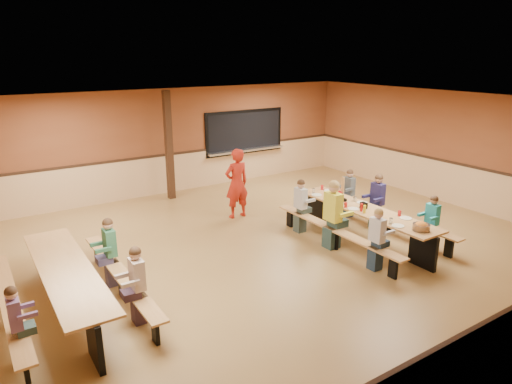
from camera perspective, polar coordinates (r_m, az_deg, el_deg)
ground at (r=9.60m, az=1.10°, el=-7.26°), size 12.00×12.00×0.00m
room_envelope at (r=9.33m, az=1.12°, el=-3.40°), size 12.04×10.04×3.02m
kitchen_pass_through at (r=14.54m, az=-1.41°, el=7.28°), size 2.78×0.28×1.38m
structural_post at (r=12.79m, az=-10.84°, el=5.68°), size 0.18×0.18×3.00m
cafeteria_table_main at (r=10.15m, az=13.33°, el=-3.16°), size 1.91×3.70×0.74m
cafeteria_table_second at (r=7.85m, az=-22.52°, el=-10.22°), size 1.91×3.70×0.74m
seated_child_white_left at (r=8.85m, az=14.84°, el=-5.78°), size 0.37×0.30×1.20m
seated_adult_yellow at (r=9.60m, az=9.56°, el=-2.88°), size 0.48×0.39×1.44m
seated_child_grey_left at (r=10.39m, az=5.56°, el=-1.79°), size 0.37×0.31×1.22m
seated_child_teal_right at (r=10.10m, az=21.08°, el=-3.66°), size 0.34×0.28×1.16m
seated_child_navy_right at (r=10.94m, az=14.90°, el=-1.17°), size 0.40×0.33×1.28m
seated_child_char_right at (r=11.56m, az=11.51°, el=-0.19°), size 0.36×0.29×1.19m
seated_child_purple_sec at (r=6.85m, az=-27.73°, el=-14.72°), size 0.33×0.27×1.13m
seated_child_green_sec at (r=8.40m, az=-17.73°, el=-7.22°), size 0.38×0.31×1.23m
seated_child_tan_sec at (r=7.18m, az=-14.55°, el=-11.27°), size 0.38×0.31×1.22m
standing_woman at (r=11.21m, az=-2.43°, el=1.08°), size 0.63×0.42×1.74m
punch_pitcher at (r=10.44m, az=10.29°, el=-0.51°), size 0.16×0.16×0.22m
chip_bowl at (r=9.15m, az=19.95°, el=-4.07°), size 0.32×0.32×0.15m
napkin_dispenser at (r=10.07m, az=13.31°, el=-1.64°), size 0.10×0.14×0.13m
condiment_mustard at (r=9.77m, az=13.41°, el=-2.10°), size 0.06×0.06×0.17m
condiment_ketchup at (r=9.86m, az=13.05°, el=-1.89°), size 0.06×0.06×0.17m
table_paddle at (r=10.43m, az=10.71°, el=-0.39°), size 0.16×0.16×0.56m
place_settings at (r=10.06m, az=13.44°, el=-1.72°), size 0.65×3.30×0.11m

